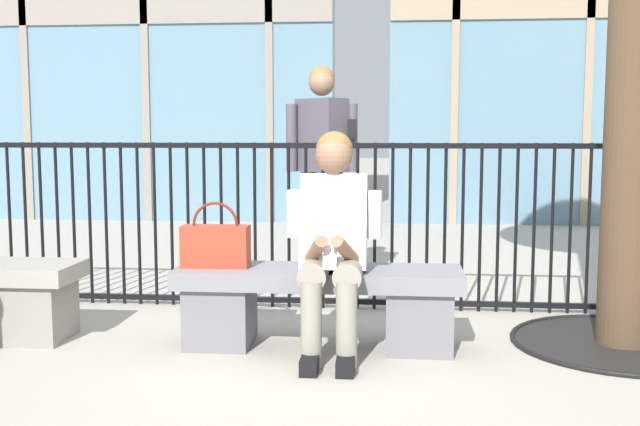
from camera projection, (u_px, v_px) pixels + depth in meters
The scene contains 6 objects.
ground_plane at pixel (318, 347), 4.27m from camera, with size 60.00×60.00×0.00m, color #A8A091.
stone_bench at pixel (318, 300), 4.24m from camera, with size 1.60×0.44×0.45m.
seated_person_with_phone at pixel (333, 236), 4.07m from camera, with size 0.52×0.66×1.21m.
handbag_on_bench at pixel (216, 245), 4.26m from camera, with size 0.38×0.15×0.37m.
bystander_at_railing at pixel (322, 158), 5.86m from camera, with size 0.55×0.41×1.71m.
plaza_railing at pixel (332, 226), 5.15m from camera, with size 7.88×0.04×1.14m.
Camera 1 is at (0.40, -4.15, 1.21)m, focal length 42.53 mm.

